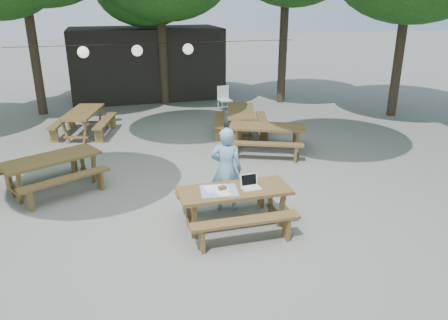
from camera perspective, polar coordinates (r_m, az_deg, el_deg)
name	(u,v)px	position (r m, az deg, el deg)	size (l,w,h in m)	color
ground	(180,202)	(9.05, -5.75, -5.52)	(80.00, 80.00, 0.00)	slate
pavilion	(147,63)	(18.79, -10.07, 12.41)	(6.00, 3.00, 2.80)	black
main_picnic_table	(234,207)	(7.94, 1.35, -6.20)	(2.00, 1.58, 0.75)	#4C351B
picnic_table_nw	(53,173)	(10.13, -21.43, -1.58)	(2.41, 2.27, 0.75)	#4C351B
picnic_table_ne	(267,139)	(11.78, 5.62, 2.80)	(2.36, 2.19, 0.75)	#4C351B
picnic_table_far_w	(84,123)	(13.90, -17.85, 4.66)	(2.03, 2.25, 0.75)	#4C351B
picnic_table_far_e	(241,122)	(13.38, 2.21, 5.05)	(2.05, 2.27, 0.75)	#4C351B
woman	(226,169)	(8.41, 0.30, -1.22)	(0.61, 0.40, 1.68)	#73ABD3
plastic_chair	(225,104)	(16.20, 0.09, 7.33)	(0.48, 0.48, 0.90)	silver
laptop	(250,184)	(7.84, 3.43, -3.18)	(0.35, 0.28, 0.24)	white
tabletop_clutter	(219,190)	(7.72, -0.59, -3.94)	(0.72, 0.63, 0.08)	#354FB6
paper_lanterns	(138,50)	(14.16, -11.22, 13.86)	(9.00, 0.34, 0.38)	black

